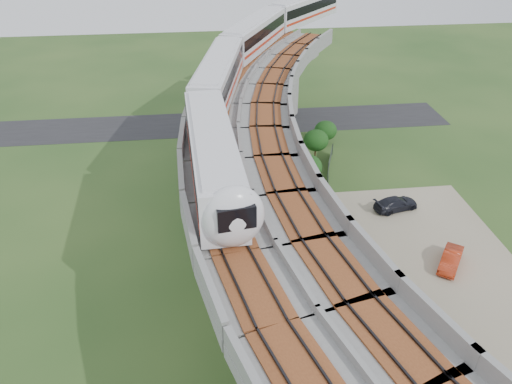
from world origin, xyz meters
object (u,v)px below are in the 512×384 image
(car_white, at_px, (419,355))
(car_dark, at_px, (396,204))
(car_red, at_px, (451,259))
(metro_train, at_px, (257,56))

(car_white, bearing_deg, car_dark, 30.62)
(car_white, xyz_separation_m, car_red, (6.49, 9.15, 0.02))
(metro_train, bearing_deg, car_red, -55.33)
(car_white, relative_size, car_red, 0.93)
(car_dark, bearing_deg, metro_train, 33.26)
(car_red, height_order, car_dark, car_red)
(metro_train, relative_size, car_red, 14.47)
(car_white, height_order, car_dark, car_dark)
(car_red, xyz_separation_m, car_dark, (-1.49, 8.74, -0.02))
(metro_train, xyz_separation_m, car_red, (13.75, -19.88, -11.60))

